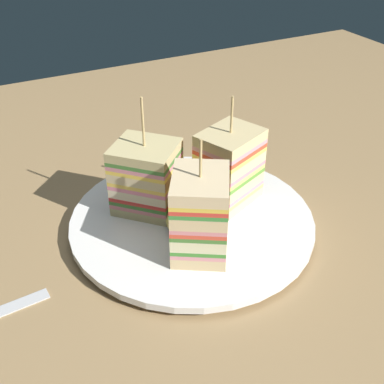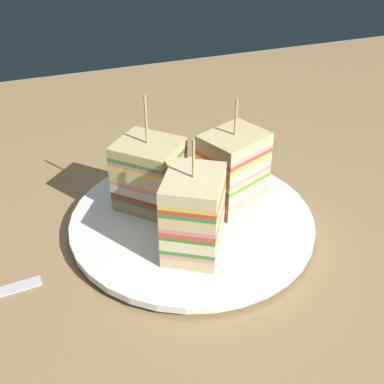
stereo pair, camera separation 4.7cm
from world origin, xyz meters
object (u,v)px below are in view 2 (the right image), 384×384
Objects in this scene: sandwich_wedge_0 at (233,170)px; sandwich_wedge_1 at (150,175)px; plate at (192,221)px; sandwich_wedge_2 at (193,214)px; chip_pile at (188,210)px.

sandwich_wedge_1 reaches higher than sandwich_wedge_0.
sandwich_wedge_2 reaches higher than plate.
sandwich_wedge_1 is (3.20, -3.65, 4.06)cm from plate.
chip_pile is at bearing 43.98° from plate.
sandwich_wedge_2 is 1.43× the size of chip_pile.
plate is 2.10× the size of sandwich_wedge_0.
plate is 2.14cm from chip_pile.
sandwich_wedge_0 is 1.03× the size of sandwich_wedge_2.
chip_pile is (0.65, 0.63, 1.94)cm from plate.
plate is at bearing -10.10° from sandwich_wedge_0.
sandwich_wedge_1 is (7.95, -2.60, -0.36)cm from sandwich_wedge_0.
sandwich_wedge_0 reaches higher than sandwich_wedge_2.
sandwich_wedge_1 is at bearing -48.72° from plate.
sandwich_wedge_0 is at bearing -162.74° from chip_pile.
plate is at bearing -136.02° from chip_pile.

